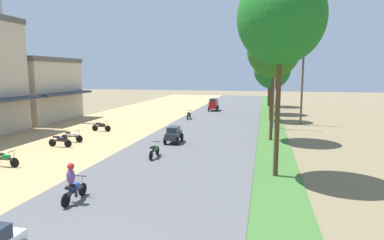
{
  "coord_description": "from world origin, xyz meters",
  "views": [
    {
      "loc": [
        4.93,
        -5.8,
        5.33
      ],
      "look_at": [
        -0.01,
        16.64,
        1.99
      ],
      "focal_mm": 30.79,
      "sensor_mm": 36.0,
      "label": 1
    }
  ],
  "objects_px": {
    "parked_motorbike_fourth": "(72,136)",
    "motorbike_ahead_second": "(73,184)",
    "median_tree_third": "(272,70)",
    "motorbike_ahead_fourth": "(189,115)",
    "parked_motorbike_second": "(5,158)",
    "parked_motorbike_fifth": "(102,126)",
    "utility_pole_near": "(302,82)",
    "streetlamp_near": "(274,85)",
    "median_tree_second": "(274,49)",
    "median_tree_fifth": "(270,66)",
    "motorbike_ahead_third": "(154,150)",
    "median_tree_fourth": "(272,72)",
    "car_van_red": "(214,104)",
    "streetlamp_mid": "(271,81)",
    "median_tree_nearest": "(281,18)",
    "parked_motorbike_third": "(60,140)",
    "car_hatchback_charcoal": "(174,134)"
  },
  "relations": [
    {
      "from": "parked_motorbike_fifth",
      "to": "motorbike_ahead_third",
      "type": "height_order",
      "value": "motorbike_ahead_third"
    },
    {
      "from": "median_tree_third",
      "to": "motorbike_ahead_fourth",
      "type": "bearing_deg",
      "value": -174.12
    },
    {
      "from": "median_tree_nearest",
      "to": "utility_pole_near",
      "type": "distance_m",
      "value": 18.56
    },
    {
      "from": "parked_motorbike_fourth",
      "to": "median_tree_fourth",
      "type": "distance_m",
      "value": 26.4
    },
    {
      "from": "parked_motorbike_fourth",
      "to": "motorbike_ahead_second",
      "type": "xyz_separation_m",
      "value": [
        6.7,
        -10.51,
        0.3
      ]
    },
    {
      "from": "streetlamp_near",
      "to": "streetlamp_mid",
      "type": "distance_m",
      "value": 16.0
    },
    {
      "from": "parked_motorbike_second",
      "to": "motorbike_ahead_second",
      "type": "xyz_separation_m",
      "value": [
        6.62,
        -3.76,
        0.3
      ]
    },
    {
      "from": "median_tree_second",
      "to": "median_tree_fifth",
      "type": "relative_size",
      "value": 1.09
    },
    {
      "from": "motorbike_ahead_second",
      "to": "motorbike_ahead_third",
      "type": "bearing_deg",
      "value": 82.99
    },
    {
      "from": "parked_motorbike_second",
      "to": "median_tree_fifth",
      "type": "relative_size",
      "value": 0.21
    },
    {
      "from": "parked_motorbike_fifth",
      "to": "car_van_red",
      "type": "xyz_separation_m",
      "value": [
        7.41,
        17.94,
        0.47
      ]
    },
    {
      "from": "streetlamp_mid",
      "to": "motorbike_ahead_fourth",
      "type": "distance_m",
      "value": 15.38
    },
    {
      "from": "median_tree_fifth",
      "to": "parked_motorbike_third",
      "type": "bearing_deg",
      "value": -114.38
    },
    {
      "from": "parked_motorbike_second",
      "to": "parked_motorbike_fifth",
      "type": "xyz_separation_m",
      "value": [
        -0.12,
        11.47,
        0.0
      ]
    },
    {
      "from": "parked_motorbike_fourth",
      "to": "median_tree_second",
      "type": "bearing_deg",
      "value": 15.56
    },
    {
      "from": "parked_motorbike_third",
      "to": "median_tree_fifth",
      "type": "xyz_separation_m",
      "value": [
        14.74,
        32.52,
        5.77
      ]
    },
    {
      "from": "median_tree_third",
      "to": "car_van_red",
      "type": "height_order",
      "value": "median_tree_third"
    },
    {
      "from": "streetlamp_mid",
      "to": "motorbike_ahead_third",
      "type": "relative_size",
      "value": 3.89
    },
    {
      "from": "parked_motorbike_fifth",
      "to": "median_tree_third",
      "type": "distance_m",
      "value": 18.77
    },
    {
      "from": "parked_motorbike_third",
      "to": "parked_motorbike_second",
      "type": "bearing_deg",
      "value": -90.32
    },
    {
      "from": "parked_motorbike_fifth",
      "to": "car_hatchback_charcoal",
      "type": "xyz_separation_m",
      "value": [
        7.66,
        -3.36,
        0.19
      ]
    },
    {
      "from": "parked_motorbike_second",
      "to": "motorbike_ahead_fourth",
      "type": "xyz_separation_m",
      "value": [
        5.82,
        20.71,
        0.02
      ]
    },
    {
      "from": "parked_motorbike_second",
      "to": "parked_motorbike_fifth",
      "type": "bearing_deg",
      "value": 90.59
    },
    {
      "from": "parked_motorbike_third",
      "to": "median_tree_fifth",
      "type": "bearing_deg",
      "value": 65.62
    },
    {
      "from": "streetlamp_near",
      "to": "streetlamp_mid",
      "type": "relative_size",
      "value": 1.01
    },
    {
      "from": "median_tree_third",
      "to": "streetlamp_near",
      "type": "bearing_deg",
      "value": -88.59
    },
    {
      "from": "streetlamp_mid",
      "to": "median_tree_nearest",
      "type": "bearing_deg",
      "value": -90.37
    },
    {
      "from": "parked_motorbike_third",
      "to": "motorbike_ahead_fourth",
      "type": "bearing_deg",
      "value": 69.64
    },
    {
      "from": "parked_motorbike_third",
      "to": "median_tree_fourth",
      "type": "xyz_separation_m",
      "value": [
        14.95,
        22.82,
        4.75
      ]
    },
    {
      "from": "utility_pole_near",
      "to": "streetlamp_near",
      "type": "bearing_deg",
      "value": -132.71
    },
    {
      "from": "motorbike_ahead_second",
      "to": "median_tree_fourth",
      "type": "bearing_deg",
      "value": 75.22
    },
    {
      "from": "car_van_red",
      "to": "motorbike_ahead_fourth",
      "type": "bearing_deg",
      "value": -99.63
    },
    {
      "from": "median_tree_fifth",
      "to": "car_van_red",
      "type": "xyz_separation_m",
      "value": [
        -7.47,
        -8.21,
        -5.29
      ]
    },
    {
      "from": "parked_motorbike_fifth",
      "to": "median_tree_second",
      "type": "height_order",
      "value": "median_tree_second"
    },
    {
      "from": "parked_motorbike_second",
      "to": "median_tree_second",
      "type": "xyz_separation_m",
      "value": [
        14.68,
        10.86,
        6.49
      ]
    },
    {
      "from": "streetlamp_near",
      "to": "motorbike_ahead_third",
      "type": "relative_size",
      "value": 3.92
    },
    {
      "from": "median_tree_fourth",
      "to": "streetlamp_near",
      "type": "relative_size",
      "value": 1.04
    },
    {
      "from": "parked_motorbike_fourth",
      "to": "motorbike_ahead_fourth",
      "type": "relative_size",
      "value": 1.0
    },
    {
      "from": "utility_pole_near",
      "to": "median_tree_third",
      "type": "bearing_deg",
      "value": 145.43
    },
    {
      "from": "median_tree_fifth",
      "to": "motorbike_ahead_second",
      "type": "bearing_deg",
      "value": -101.14
    },
    {
      "from": "motorbike_ahead_second",
      "to": "streetlamp_mid",
      "type": "bearing_deg",
      "value": 77.06
    },
    {
      "from": "parked_motorbike_second",
      "to": "median_tree_third",
      "type": "xyz_separation_m",
      "value": [
        14.84,
        21.64,
        5.02
      ]
    },
    {
      "from": "median_tree_fourth",
      "to": "motorbike_ahead_third",
      "type": "bearing_deg",
      "value": -107.07
    },
    {
      "from": "parked_motorbike_third",
      "to": "median_tree_fourth",
      "type": "distance_m",
      "value": 27.69
    },
    {
      "from": "streetlamp_near",
      "to": "motorbike_ahead_third",
      "type": "bearing_deg",
      "value": -120.02
    },
    {
      "from": "parked_motorbike_third",
      "to": "median_tree_third",
      "type": "height_order",
      "value": "median_tree_third"
    },
    {
      "from": "streetlamp_mid",
      "to": "motorbike_ahead_second",
      "type": "xyz_separation_m",
      "value": [
        -8.35,
        -36.31,
        -3.29
      ]
    },
    {
      "from": "parked_motorbike_third",
      "to": "parked_motorbike_fifth",
      "type": "height_order",
      "value": "same"
    },
    {
      "from": "median_tree_fifth",
      "to": "car_van_red",
      "type": "height_order",
      "value": "median_tree_fifth"
    },
    {
      "from": "median_tree_fourth",
      "to": "parked_motorbike_fifth",
      "type": "bearing_deg",
      "value": -132.55
    }
  ]
}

